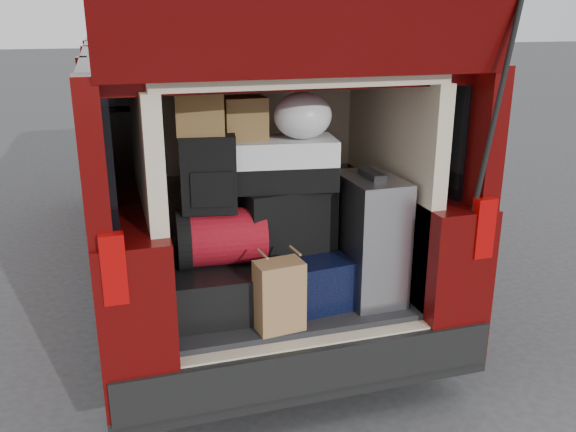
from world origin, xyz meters
name	(u,v)px	position (x,y,z in m)	size (l,w,h in m)	color
ground	(292,400)	(0.00, 0.00, 0.00)	(80.00, 80.00, 0.00)	#343436
minivan	(221,163)	(0.00, 1.86, 0.91)	(1.90, 5.35, 2.77)	black
load_floor	(278,332)	(0.00, 0.28, 0.28)	(1.24, 1.05, 0.55)	black
black_hardshell	(213,284)	(-0.38, 0.17, 0.67)	(0.44, 0.60, 0.24)	black
navy_hardshell	(289,273)	(0.03, 0.16, 0.68)	(0.49, 0.60, 0.26)	black
silver_roller	(369,238)	(0.44, 0.05, 0.88)	(0.27, 0.44, 0.66)	white
kraft_bag	(279,296)	(-0.12, -0.17, 0.72)	(0.22, 0.14, 0.35)	#9F7148
red_duffel	(221,236)	(-0.33, 0.15, 0.93)	(0.44, 0.29, 0.29)	maroon
black_soft_case	(286,218)	(0.03, 0.20, 0.98)	(0.47, 0.28, 0.34)	black
backpack	(209,174)	(-0.38, 0.14, 1.27)	(0.27, 0.16, 0.38)	black
twotone_duffel	(280,163)	(0.00, 0.21, 1.28)	(0.57, 0.29, 0.25)	white
grocery_sack_lower	(200,113)	(-0.40, 0.17, 1.56)	(0.22, 0.18, 0.20)	brown
grocery_sack_upper	(244,118)	(-0.18, 0.25, 1.51)	(0.21, 0.17, 0.21)	brown
plastic_bag_center	(303,116)	(0.10, 0.17, 1.52)	(0.29, 0.27, 0.23)	silver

